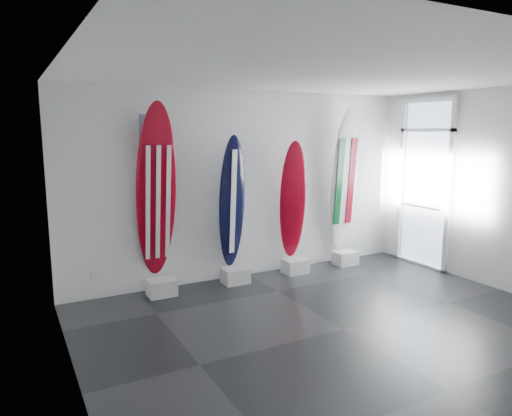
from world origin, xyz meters
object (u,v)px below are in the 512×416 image
surfboard_swiss (293,200)px  surfboard_italy (344,182)px  surfboard_navy (232,202)px  surfboard_usa (156,192)px

surfboard_swiss → surfboard_italy: 1.09m
surfboard_italy → surfboard_navy: bearing=179.1°
surfboard_italy → surfboard_swiss: bearing=179.1°
surfboard_usa → surfboard_navy: (1.19, 0.00, -0.23)m
surfboard_usa → surfboard_italy: size_ratio=1.03×
surfboard_usa → surfboard_italy: (3.36, 0.00, -0.03)m
surfboard_swiss → surfboard_navy: bearing=-164.6°
surfboard_usa → surfboard_swiss: bearing=2.0°
surfboard_italy → surfboard_usa: bearing=179.1°
surfboard_navy → surfboard_italy: surfboard_italy is taller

